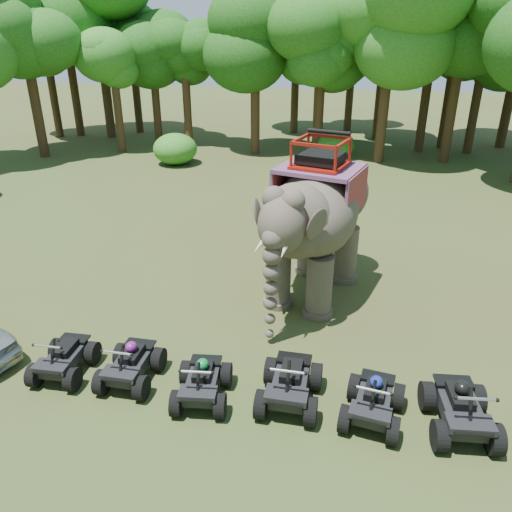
% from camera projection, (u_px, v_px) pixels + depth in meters
% --- Properties ---
extents(ground, '(110.00, 110.00, 0.00)m').
position_uv_depth(ground, '(247.00, 341.00, 13.07)').
color(ground, '#47381E').
rests_on(ground, ground).
extents(elephant, '(3.95, 6.17, 4.80)m').
position_uv_depth(elephant, '(316.00, 219.00, 14.45)').
color(elephant, '#4C4137').
rests_on(elephant, ground).
extents(atv_0, '(1.19, 1.60, 1.15)m').
position_uv_depth(atv_0, '(63.00, 353.00, 11.62)').
color(atv_0, black).
rests_on(atv_0, ground).
extents(atv_1, '(1.17, 1.61, 1.19)m').
position_uv_depth(atv_1, '(130.00, 359.00, 11.37)').
color(atv_1, black).
rests_on(atv_1, ground).
extents(atv_2, '(1.33, 1.70, 1.17)m').
position_uv_depth(atv_2, '(202.00, 377.00, 10.81)').
color(atv_2, black).
rests_on(atv_2, ground).
extents(atv_3, '(1.30, 1.77, 1.30)m').
position_uv_depth(atv_3, '(290.00, 377.00, 10.70)').
color(atv_3, black).
rests_on(atv_3, ground).
extents(atv_4, '(1.41, 1.78, 1.20)m').
position_uv_depth(atv_4, '(374.00, 396.00, 10.25)').
color(atv_4, black).
rests_on(atv_4, ground).
extents(atv_5, '(1.47, 1.89, 1.30)m').
position_uv_depth(atv_5, '(462.00, 403.00, 9.98)').
color(atv_5, black).
rests_on(atv_5, ground).
extents(tree_0, '(5.56, 5.56, 7.95)m').
position_uv_depth(tree_0, '(320.00, 88.00, 29.86)').
color(tree_0, '#195114').
rests_on(tree_0, ground).
extents(tree_1, '(6.82, 6.82, 9.74)m').
position_uv_depth(tree_1, '(387.00, 76.00, 27.72)').
color(tree_1, '#195114').
rests_on(tree_1, ground).
extents(tree_2, '(5.58, 5.58, 7.98)m').
position_uv_depth(tree_2, '(478.00, 87.00, 30.10)').
color(tree_2, '#195114').
rests_on(tree_2, ground).
extents(tree_26, '(6.81, 6.81, 9.73)m').
position_uv_depth(tree_26, '(30.00, 73.00, 28.94)').
color(tree_26, '#195114').
rests_on(tree_26, ground).
extents(tree_27, '(4.60, 4.60, 6.58)m').
position_uv_depth(tree_27, '(117.00, 99.00, 30.70)').
color(tree_27, '#195114').
rests_on(tree_27, ground).
extents(tree_28, '(5.15, 5.15, 7.36)m').
position_uv_depth(tree_28, '(186.00, 89.00, 32.01)').
color(tree_28, '#195114').
rests_on(tree_28, ground).
extents(tree_29, '(6.17, 6.17, 8.82)m').
position_uv_depth(tree_29, '(255.00, 80.00, 29.86)').
color(tree_29, '#195114').
rests_on(tree_29, ground).
extents(tree_30, '(5.31, 5.31, 7.58)m').
position_uv_depth(tree_30, '(155.00, 85.00, 32.87)').
color(tree_30, '#195114').
rests_on(tree_30, ground).
extents(tree_32, '(5.94, 5.94, 8.48)m').
position_uv_depth(tree_32, '(428.00, 82.00, 30.49)').
color(tree_32, '#195114').
rests_on(tree_32, ground).
extents(tree_33, '(7.50, 7.50, 10.71)m').
position_uv_depth(tree_33, '(102.00, 58.00, 33.96)').
color(tree_33, '#195114').
rests_on(tree_33, ground).
extents(tree_34, '(5.95, 5.95, 8.49)m').
position_uv_depth(tree_34, '(296.00, 73.00, 35.83)').
color(tree_34, '#195114').
rests_on(tree_34, ground).
extents(tree_35, '(5.43, 5.43, 7.76)m').
position_uv_depth(tree_35, '(450.00, 86.00, 31.49)').
color(tree_35, '#195114').
rests_on(tree_35, ground).
extents(tree_36, '(5.58, 5.58, 7.98)m').
position_uv_depth(tree_36, '(319.00, 88.00, 30.02)').
color(tree_36, '#195114').
rests_on(tree_36, ground).
extents(tree_37, '(5.39, 5.39, 7.71)m').
position_uv_depth(tree_37, '(51.00, 81.00, 34.78)').
color(tree_37, '#195114').
rests_on(tree_37, ground).
extents(tree_38, '(6.04, 6.04, 8.62)m').
position_uv_depth(tree_38, '(455.00, 86.00, 27.96)').
color(tree_38, '#195114').
rests_on(tree_38, ground).
extents(tree_39, '(6.17, 6.17, 8.81)m').
position_uv_depth(tree_39, '(72.00, 72.00, 34.86)').
color(tree_39, '#195114').
rests_on(tree_39, ground).
extents(tree_40, '(6.77, 6.77, 9.67)m').
position_uv_depth(tree_40, '(383.00, 66.00, 33.76)').
color(tree_40, '#195114').
rests_on(tree_40, ground).
extents(tree_41, '(5.81, 5.81, 8.30)m').
position_uv_depth(tree_41, '(135.00, 74.00, 36.02)').
color(tree_41, '#195114').
rests_on(tree_41, ground).
extents(tree_42, '(6.06, 6.06, 8.66)m').
position_uv_depth(tree_42, '(352.00, 71.00, 36.61)').
color(tree_42, '#195114').
rests_on(tree_42, ground).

